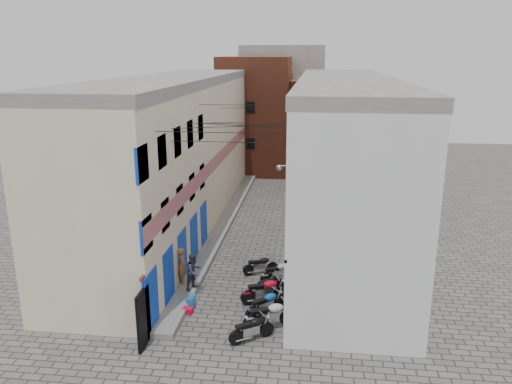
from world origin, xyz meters
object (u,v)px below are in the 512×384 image
at_px(motorcycle_f, 278,271).
at_px(person_a, 182,266).
at_px(motorcycle_a, 252,328).
at_px(motorcycle_d, 265,290).
at_px(motorcycle_b, 270,314).
at_px(motorcycle_c, 266,303).
at_px(person_b, 194,271).
at_px(motorcycle_e, 270,283).
at_px(motorcycle_g, 261,264).
at_px(red_crate, 188,311).
at_px(water_jug_far, 192,300).
at_px(water_jug_near, 190,303).

bearing_deg(motorcycle_f, person_a, -107.30).
bearing_deg(motorcycle_a, motorcycle_d, 142.76).
distance_m(motorcycle_b, motorcycle_c, 1.00).
distance_m(motorcycle_c, person_b, 3.72).
xyz_separation_m(motorcycle_d, motorcycle_e, (0.14, 0.84, -0.11)).
bearing_deg(motorcycle_g, motorcycle_e, -4.55).
height_order(person_b, red_crate, person_b).
distance_m(motorcycle_c, water_jug_far, 3.25).
height_order(motorcycle_d, motorcycle_e, motorcycle_d).
relative_size(motorcycle_a, water_jug_near, 3.57).
bearing_deg(motorcycle_d, water_jug_far, -101.67).
xyz_separation_m(person_b, water_jug_near, (0.15, -1.36, -0.82)).
xyz_separation_m(motorcycle_b, water_jug_near, (-3.45, 1.14, -0.37)).
bearing_deg(motorcycle_g, motorcycle_b, -11.96).
bearing_deg(motorcycle_d, person_a, -125.35).
height_order(motorcycle_b, person_b, person_b).
bearing_deg(motorcycle_b, motorcycle_d, 168.67).
height_order(motorcycle_e, motorcycle_g, motorcycle_g).
xyz_separation_m(water_jug_far, red_crate, (0.00, -0.75, -0.11)).
xyz_separation_m(motorcycle_c, person_b, (-3.35, 1.54, 0.51)).
height_order(person_b, water_jug_far, person_b).
relative_size(person_b, red_crate, 4.04).
bearing_deg(motorcycle_a, person_b, -172.29).
height_order(motorcycle_d, motorcycle_g, motorcycle_d).
height_order(person_a, person_b, person_a).
height_order(motorcycle_e, red_crate, motorcycle_e).
bearing_deg(motorcycle_g, motorcycle_a, -19.47).
height_order(person_a, red_crate, person_a).
bearing_deg(red_crate, motorcycle_c, 4.05).
relative_size(motorcycle_d, motorcycle_f, 1.15).
bearing_deg(motorcycle_d, water_jug_near, -95.59).
bearing_deg(motorcycle_e, motorcycle_f, 125.75).
bearing_deg(motorcycle_c, person_a, -157.78).
distance_m(motorcycle_a, person_a, 5.35).
relative_size(motorcycle_e, motorcycle_g, 0.99).
xyz_separation_m(motorcycle_a, red_crate, (-2.85, 1.65, -0.40)).
xyz_separation_m(person_a, water_jug_far, (0.80, -1.46, -0.87)).
height_order(motorcycle_g, person_a, person_a).
relative_size(motorcycle_b, red_crate, 5.26).
height_order(motorcycle_c, motorcycle_g, motorcycle_c).
height_order(motorcycle_d, water_jug_near, motorcycle_d).
bearing_deg(water_jug_far, motorcycle_d, 10.41).
relative_size(water_jug_far, red_crate, 1.16).
bearing_deg(motorcycle_d, motorcycle_g, 168.17).
xyz_separation_m(motorcycle_c, motorcycle_e, (-0.02, 1.92, -0.06)).
height_order(person_a, water_jug_near, person_a).
relative_size(motorcycle_a, red_crate, 4.47).
xyz_separation_m(motorcycle_e, water_jug_far, (-3.18, -1.40, -0.26)).
xyz_separation_m(motorcycle_f, motorcycle_g, (-0.92, 0.73, -0.03)).
relative_size(person_a, red_crate, 4.17).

